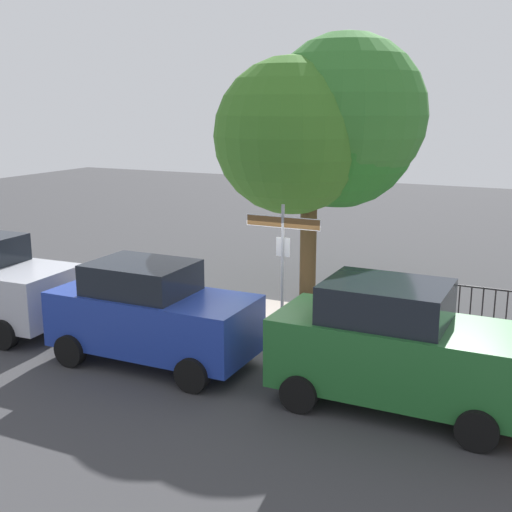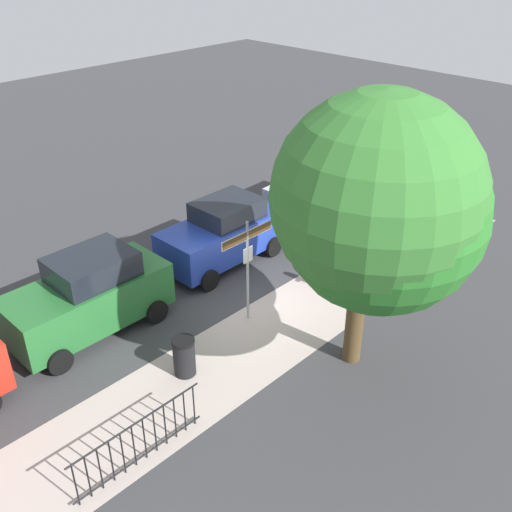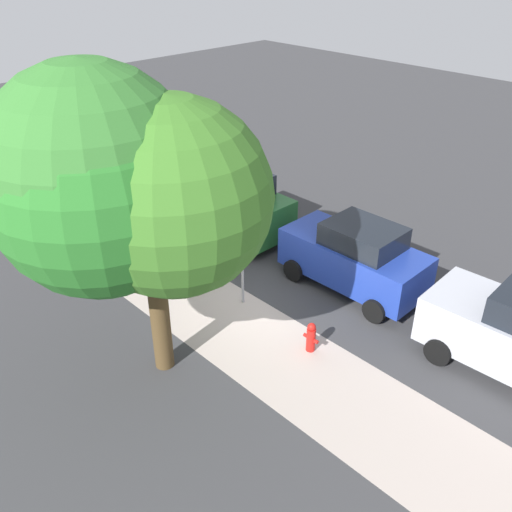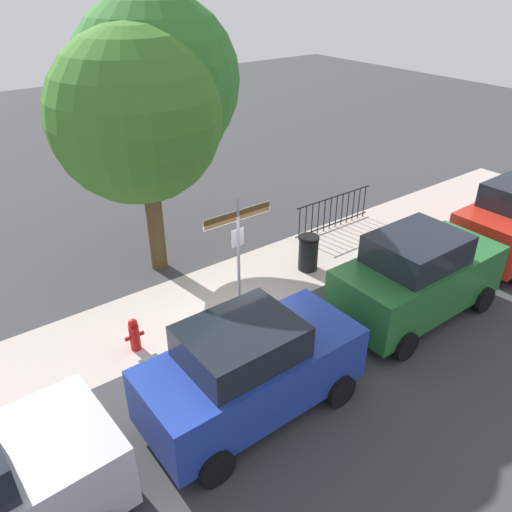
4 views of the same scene
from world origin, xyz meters
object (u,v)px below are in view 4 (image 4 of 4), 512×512
street_sign (238,235)px  fire_hydrant (134,334)px  car_blue (251,369)px  trash_bin (308,253)px  shade_tree (148,97)px  car_green (418,276)px

street_sign → fire_hydrant: 3.07m
fire_hydrant → car_blue: bearing=-71.6°
trash_bin → fire_hydrant: bearing=-176.7°
street_sign → car_blue: 3.30m
shade_tree → trash_bin: size_ratio=6.95×
shade_tree → car_blue: 7.08m
street_sign → shade_tree: shade_tree is taller
fire_hydrant → trash_bin: bearing=3.3°
fire_hydrant → street_sign: bearing=-4.4°
car_green → fire_hydrant: size_ratio=5.34×
car_green → trash_bin: car_green is taller
car_green → car_blue: bearing=-178.0°
street_sign → car_blue: size_ratio=0.71×
car_green → trash_bin: (-0.57, 3.03, -0.57)m
street_sign → trash_bin: size_ratio=2.96×
car_green → fire_hydrant: car_green is taller
car_blue → fire_hydrant: bearing=107.8°
street_sign → fire_hydrant: street_sign is taller
car_blue → trash_bin: car_blue is taller
street_sign → trash_bin: 3.07m
fire_hydrant → trash_bin: (5.18, 0.30, 0.11)m
shade_tree → fire_hydrant: shade_tree is taller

